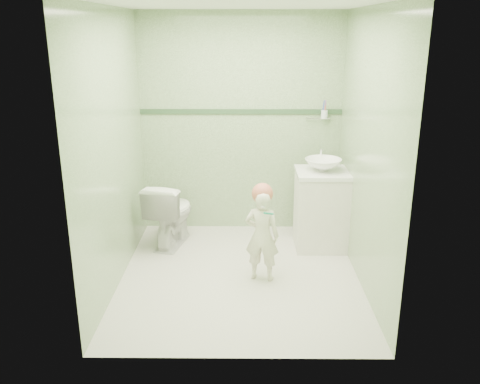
{
  "coord_description": "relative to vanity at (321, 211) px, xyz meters",
  "views": [
    {
      "loc": [
        0.04,
        -4.3,
        2.22
      ],
      "look_at": [
        0.0,
        0.15,
        0.78
      ],
      "focal_mm": 38.09,
      "sensor_mm": 36.0,
      "label": 1
    }
  ],
  "objects": [
    {
      "name": "toddler",
      "position": [
        -0.64,
        -0.75,
        0.03
      ],
      "size": [
        0.35,
        0.27,
        0.86
      ],
      "primitive_type": "imported",
      "rotation": [
        0.0,
        0.0,
        2.92
      ],
      "color": "beige",
      "rests_on": "ground"
    },
    {
      "name": "basin",
      "position": [
        0.0,
        0.0,
        0.49
      ],
      "size": [
        0.37,
        0.37,
        0.13
      ],
      "primitive_type": "imported",
      "color": "white",
      "rests_on": "counter"
    },
    {
      "name": "faucet",
      "position": [
        0.0,
        0.19,
        0.57
      ],
      "size": [
        0.03,
        0.13,
        0.18
      ],
      "color": "silver",
      "rests_on": "counter"
    },
    {
      "name": "vanity",
      "position": [
        0.0,
        0.0,
        0.0
      ],
      "size": [
        0.52,
        0.5,
        0.8
      ],
      "primitive_type": "cube",
      "color": "silver",
      "rests_on": "ground"
    },
    {
      "name": "counter",
      "position": [
        0.0,
        0.0,
        0.41
      ],
      "size": [
        0.54,
        0.52,
        0.04
      ],
      "primitive_type": "cube",
      "color": "white",
      "rests_on": "vanity"
    },
    {
      "name": "cup_holder",
      "position": [
        0.05,
        0.48,
        0.93
      ],
      "size": [
        0.26,
        0.07,
        0.21
      ],
      "color": "silver",
      "rests_on": "room_shell"
    },
    {
      "name": "trim_stripe",
      "position": [
        -0.84,
        0.54,
        0.95
      ],
      "size": [
        2.2,
        0.02,
        0.05
      ],
      "primitive_type": "cube",
      "color": "#2F4C2F",
      "rests_on": "room_shell"
    },
    {
      "name": "hair_cap",
      "position": [
        -0.64,
        -0.72,
        0.42
      ],
      "size": [
        0.19,
        0.19,
        0.19
      ],
      "primitive_type": "sphere",
      "color": "#C76950",
      "rests_on": "toddler"
    },
    {
      "name": "toilet",
      "position": [
        -1.58,
        0.05,
        -0.05
      ],
      "size": [
        0.54,
        0.76,
        0.7
      ],
      "primitive_type": "imported",
      "rotation": [
        0.0,
        0.0,
        2.91
      ],
      "color": "white",
      "rests_on": "ground"
    },
    {
      "name": "ground",
      "position": [
        -0.84,
        -0.7,
        -0.4
      ],
      "size": [
        2.5,
        2.5,
        0.0
      ],
      "primitive_type": "plane",
      "color": "silver",
      "rests_on": "ground"
    },
    {
      "name": "room_shell",
      "position": [
        -0.84,
        -0.7,
        0.8
      ],
      "size": [
        2.5,
        2.54,
        2.4
      ],
      "color": "#84A273",
      "rests_on": "ground"
    },
    {
      "name": "teal_toothbrush",
      "position": [
        -0.59,
        -0.89,
        0.3
      ],
      "size": [
        0.11,
        0.14,
        0.08
      ],
      "color": "#128A6B",
      "rests_on": "toddler"
    }
  ]
}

